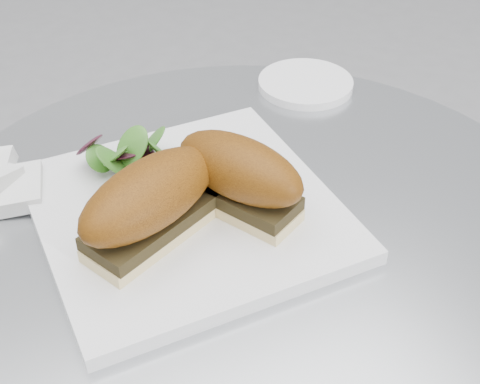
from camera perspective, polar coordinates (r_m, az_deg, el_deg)
The scene contains 6 objects.
table at distance 0.86m, azimuth 0.60°, elevation -15.45°, with size 0.70×0.70×0.73m.
plate at distance 0.68m, azimuth -4.56°, elevation -1.69°, with size 0.29×0.29×0.02m, color white.
sandwich_left at distance 0.62m, azimuth -7.68°, elevation -0.86°, with size 0.17×0.13×0.08m.
sandwich_right at distance 0.65m, azimuth -0.04°, elevation 1.43°, with size 0.12×0.15×0.08m.
salad at distance 0.71m, azimuth -9.83°, elevation 2.98°, with size 0.10×0.10×0.05m, color #46922F, non-canonical shape.
saucer at distance 0.91m, azimuth 5.62°, elevation 9.20°, with size 0.13×0.13×0.01m, color white.
Camera 1 is at (-0.21, -0.46, 1.18)m, focal length 50.00 mm.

